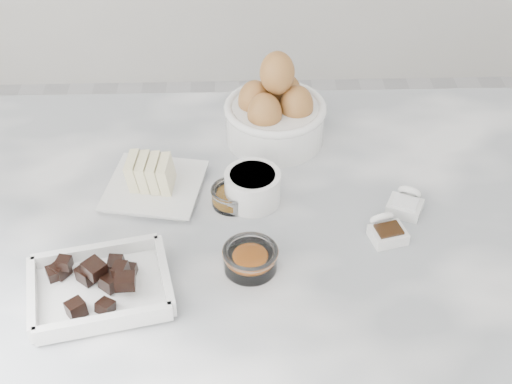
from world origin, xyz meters
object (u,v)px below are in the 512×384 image
honey_bowl (232,196)px  chocolate_dish (100,285)px  sugar_ramekin (253,186)px  butter_plate (153,180)px  salt_spoon (406,203)px  vanilla_spoon (386,230)px  egg_bowl (275,112)px  zest_bowl (250,258)px

honey_bowl → chocolate_dish: bearing=-133.7°
chocolate_dish → sugar_ramekin: 0.31m
butter_plate → salt_spoon: size_ratio=2.29×
chocolate_dish → butter_plate: bearing=76.6°
sugar_ramekin → butter_plate: bearing=169.7°
sugar_ramekin → honey_bowl: sugar_ramekin is taller
vanilla_spoon → salt_spoon: (0.04, 0.06, 0.00)m
chocolate_dish → sugar_ramekin: size_ratio=2.44×
sugar_ramekin → honey_bowl: (-0.03, -0.01, -0.01)m
egg_bowl → butter_plate: bearing=-145.8°
chocolate_dish → egg_bowl: bearing=54.7°
chocolate_dish → butter_plate: size_ratio=1.25×
chocolate_dish → vanilla_spoon: chocolate_dish is taller
chocolate_dish → vanilla_spoon: bearing=14.4°
chocolate_dish → honey_bowl: (0.19, 0.20, -0.01)m
chocolate_dish → egg_bowl: egg_bowl is taller
honey_bowl → butter_plate: bearing=164.6°
honey_bowl → egg_bowl: bearing=66.4°
salt_spoon → butter_plate: bearing=171.6°
egg_bowl → chocolate_dish: bearing=-125.3°
butter_plate → vanilla_spoon: size_ratio=2.43×
butter_plate → zest_bowl: bearing=-49.2°
butter_plate → salt_spoon: bearing=-8.4°
sugar_ramekin → vanilla_spoon: (0.21, -0.10, -0.02)m
sugar_ramekin → zest_bowl: size_ratio=1.09×
egg_bowl → salt_spoon: 0.30m
butter_plate → zest_bowl: butter_plate is taller
butter_plate → chocolate_dish: bearing=-103.4°
butter_plate → zest_bowl: size_ratio=2.13×
zest_bowl → vanilla_spoon: vanilla_spoon is taller
salt_spoon → zest_bowl: bearing=-154.3°
zest_bowl → sugar_ramekin: bearing=87.3°
sugar_ramekin → vanilla_spoon: sugar_ramekin is taller
chocolate_dish → honey_bowl: chocolate_dish is taller
honey_bowl → salt_spoon: 0.29m
zest_bowl → salt_spoon: (0.26, 0.13, -0.01)m
chocolate_dish → salt_spoon: size_ratio=2.87×
butter_plate → zest_bowl: 0.25m
sugar_ramekin → honey_bowl: 0.04m
honey_bowl → salt_spoon: (0.29, -0.02, -0.00)m
zest_bowl → vanilla_spoon: (0.22, 0.06, -0.01)m
egg_bowl → vanilla_spoon: bearing=-59.0°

